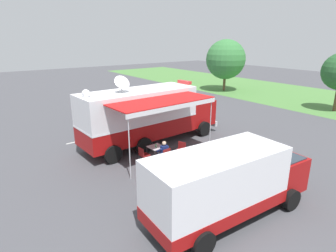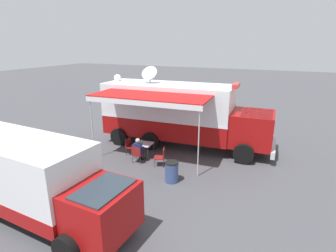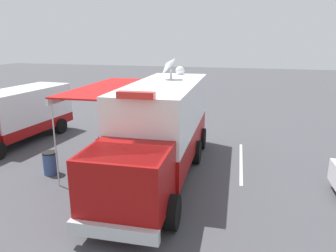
{
  "view_description": "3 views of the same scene",
  "coord_description": "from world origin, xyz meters",
  "px_view_note": "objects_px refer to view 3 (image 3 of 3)",
  "views": [
    {
      "loc": [
        14.18,
        -8.17,
        6.42
      ],
      "look_at": [
        1.56,
        1.06,
        1.48
      ],
      "focal_mm": 29.78,
      "sensor_mm": 36.0,
      "label": 1
    },
    {
      "loc": [
        13.62,
        6.15,
        5.67
      ],
      "look_at": [
        1.4,
        0.64,
        1.54
      ],
      "focal_mm": 28.89,
      "sensor_mm": 36.0,
      "label": 2
    },
    {
      "loc": [
        -3.4,
        11.94,
        5.12
      ],
      "look_at": [
        0.09,
        -0.74,
        1.52
      ],
      "focal_mm": 33.61,
      "sensor_mm": 36.0,
      "label": 3
    }
  ],
  "objects_px": {
    "folding_chair_at_table": "(101,146)",
    "trash_bin": "(51,163)",
    "folding_chair_spare_by_truck": "(92,155)",
    "command_truck": "(160,125)",
    "water_bottle": "(116,139)",
    "folding_table": "(118,143)",
    "seated_responder": "(105,143)",
    "support_truck": "(18,116)",
    "folding_chair_beside_table": "(125,141)"
  },
  "relations": [
    {
      "from": "folding_chair_at_table",
      "to": "folding_chair_spare_by_truck",
      "type": "height_order",
      "value": "same"
    },
    {
      "from": "support_truck",
      "to": "folding_table",
      "type": "bearing_deg",
      "value": 171.94
    },
    {
      "from": "command_truck",
      "to": "trash_bin",
      "type": "xyz_separation_m",
      "value": [
        4.13,
        1.3,
        -1.49
      ]
    },
    {
      "from": "folding_chair_at_table",
      "to": "folding_table",
      "type": "bearing_deg",
      "value": -176.41
    },
    {
      "from": "folding_table",
      "to": "seated_responder",
      "type": "bearing_deg",
      "value": 3.81
    },
    {
      "from": "seated_responder",
      "to": "trash_bin",
      "type": "xyz_separation_m",
      "value": [
        1.22,
        2.3,
        -0.2
      ]
    },
    {
      "from": "command_truck",
      "to": "support_truck",
      "type": "xyz_separation_m",
      "value": [
        8.21,
        -1.88,
        -0.56
      ]
    },
    {
      "from": "command_truck",
      "to": "folding_chair_spare_by_truck",
      "type": "distance_m",
      "value": 3.25
    },
    {
      "from": "folding_table",
      "to": "folding_chair_beside_table",
      "type": "height_order",
      "value": "folding_chair_beside_table"
    },
    {
      "from": "folding_chair_beside_table",
      "to": "support_truck",
      "type": "xyz_separation_m",
      "value": [
        5.89,
        0.01,
        0.87
      ]
    },
    {
      "from": "folding_chair_beside_table",
      "to": "trash_bin",
      "type": "relative_size",
      "value": 0.96
    },
    {
      "from": "water_bottle",
      "to": "folding_chair_at_table",
      "type": "relative_size",
      "value": 0.26
    },
    {
      "from": "command_truck",
      "to": "support_truck",
      "type": "distance_m",
      "value": 8.44
    },
    {
      "from": "command_truck",
      "to": "folding_table",
      "type": "bearing_deg",
      "value": -24.29
    },
    {
      "from": "folding_table",
      "to": "folding_chair_at_table",
      "type": "distance_m",
      "value": 0.82
    },
    {
      "from": "folding_table",
      "to": "folding_chair_spare_by_truck",
      "type": "distance_m",
      "value": 1.41
    },
    {
      "from": "support_truck",
      "to": "command_truck",
      "type": "bearing_deg",
      "value": 167.13
    },
    {
      "from": "water_bottle",
      "to": "seated_responder",
      "type": "distance_m",
      "value": 0.57
    },
    {
      "from": "command_truck",
      "to": "folding_table",
      "type": "height_order",
      "value": "command_truck"
    },
    {
      "from": "command_truck",
      "to": "water_bottle",
      "type": "xyz_separation_m",
      "value": [
        2.39,
        -1.11,
        -1.11
      ]
    },
    {
      "from": "folding_table",
      "to": "folding_chair_at_table",
      "type": "height_order",
      "value": "folding_chair_at_table"
    },
    {
      "from": "folding_chair_at_table",
      "to": "seated_responder",
      "type": "bearing_deg",
      "value": -177.13
    },
    {
      "from": "folding_chair_at_table",
      "to": "command_truck",
      "type": "bearing_deg",
      "value": 162.31
    },
    {
      "from": "folding_table",
      "to": "folding_chair_at_table",
      "type": "relative_size",
      "value": 0.96
    },
    {
      "from": "support_truck",
      "to": "folding_chair_spare_by_truck",
      "type": "bearing_deg",
      "value": 158.41
    },
    {
      "from": "command_truck",
      "to": "seated_responder",
      "type": "height_order",
      "value": "command_truck"
    },
    {
      "from": "folding_chair_spare_by_truck",
      "to": "trash_bin",
      "type": "xyz_separation_m",
      "value": [
        1.22,
        1.08,
        -0.06
      ]
    },
    {
      "from": "folding_chair_beside_table",
      "to": "folding_chair_spare_by_truck",
      "type": "bearing_deg",
      "value": 74.18
    },
    {
      "from": "trash_bin",
      "to": "seated_responder",
      "type": "bearing_deg",
      "value": -117.89
    },
    {
      "from": "seated_responder",
      "to": "command_truck",
      "type": "bearing_deg",
      "value": 161.08
    },
    {
      "from": "folding_chair_spare_by_truck",
      "to": "water_bottle",
      "type": "bearing_deg",
      "value": -111.44
    },
    {
      "from": "seated_responder",
      "to": "folding_table",
      "type": "bearing_deg",
      "value": -176.19
    },
    {
      "from": "trash_bin",
      "to": "support_truck",
      "type": "height_order",
      "value": "support_truck"
    },
    {
      "from": "folding_chair_spare_by_truck",
      "to": "support_truck",
      "type": "distance_m",
      "value": 5.76
    },
    {
      "from": "trash_bin",
      "to": "folding_chair_at_table",
      "type": "bearing_deg",
      "value": -114.18
    },
    {
      "from": "folding_table",
      "to": "trash_bin",
      "type": "relative_size",
      "value": 0.92
    },
    {
      "from": "folding_chair_spare_by_truck",
      "to": "command_truck",
      "type": "bearing_deg",
      "value": -175.7
    },
    {
      "from": "folding_table",
      "to": "water_bottle",
      "type": "bearing_deg",
      "value": -40.07
    },
    {
      "from": "folding_table",
      "to": "water_bottle",
      "type": "distance_m",
      "value": 0.2
    },
    {
      "from": "folding_chair_at_table",
      "to": "trash_bin",
      "type": "relative_size",
      "value": 0.96
    },
    {
      "from": "folding_chair_beside_table",
      "to": "folding_table",
      "type": "bearing_deg",
      "value": 90.61
    },
    {
      "from": "folding_chair_beside_table",
      "to": "folding_chair_spare_by_truck",
      "type": "relative_size",
      "value": 1.0
    },
    {
      "from": "command_truck",
      "to": "folding_chair_at_table",
      "type": "height_order",
      "value": "command_truck"
    },
    {
      "from": "folding_chair_at_table",
      "to": "trash_bin",
      "type": "height_order",
      "value": "trash_bin"
    },
    {
      "from": "folding_chair_spare_by_truck",
      "to": "seated_responder",
      "type": "relative_size",
      "value": 0.7
    },
    {
      "from": "folding_table",
      "to": "command_truck",
      "type": "bearing_deg",
      "value": 155.71
    },
    {
      "from": "command_truck",
      "to": "folding_table",
      "type": "relative_size",
      "value": 11.44
    },
    {
      "from": "water_bottle",
      "to": "seated_responder",
      "type": "relative_size",
      "value": 0.18
    },
    {
      "from": "folding_chair_spare_by_truck",
      "to": "seated_responder",
      "type": "bearing_deg",
      "value": -89.8
    },
    {
      "from": "folding_chair_at_table",
      "to": "seated_responder",
      "type": "distance_m",
      "value": 0.23
    }
  ]
}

